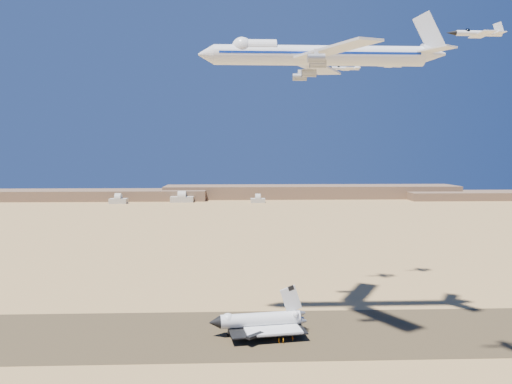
{
  "coord_description": "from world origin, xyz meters",
  "views": [
    {
      "loc": [
        11.77,
        -175.15,
        65.02
      ],
      "look_at": [
        19.05,
        8.0,
        50.64
      ],
      "focal_mm": 35.0,
      "sensor_mm": 36.0,
      "label": 1
    }
  ],
  "objects_px": {
    "carrier_747": "(312,55)",
    "chase_jet_e": "(345,68)",
    "crew_c": "(293,339)",
    "crew_b": "(279,340)",
    "chase_jet_f": "(389,65)",
    "shuttle": "(259,321)",
    "chase_jet_a": "(477,33)",
    "crew_a": "(283,341)"
  },
  "relations": [
    {
      "from": "crew_b",
      "to": "chase_jet_f",
      "type": "xyz_separation_m",
      "value": [
        59.23,
        75.87,
        106.14
      ]
    },
    {
      "from": "crew_c",
      "to": "chase_jet_f",
      "type": "height_order",
      "value": "chase_jet_f"
    },
    {
      "from": "chase_jet_e",
      "to": "carrier_747",
      "type": "bearing_deg",
      "value": -118.7
    },
    {
      "from": "carrier_747",
      "to": "chase_jet_a",
      "type": "height_order",
      "value": "carrier_747"
    },
    {
      "from": "shuttle",
      "to": "crew_b",
      "type": "distance_m",
      "value": 11.6
    },
    {
      "from": "chase_jet_a",
      "to": "crew_c",
      "type": "bearing_deg",
      "value": 142.59
    },
    {
      "from": "crew_a",
      "to": "crew_b",
      "type": "relative_size",
      "value": 1.0
    },
    {
      "from": "crew_a",
      "to": "crew_c",
      "type": "relative_size",
      "value": 1.09
    },
    {
      "from": "shuttle",
      "to": "chase_jet_e",
      "type": "bearing_deg",
      "value": 44.63
    },
    {
      "from": "shuttle",
      "to": "crew_a",
      "type": "height_order",
      "value": "shuttle"
    },
    {
      "from": "chase_jet_a",
      "to": "chase_jet_f",
      "type": "xyz_separation_m",
      "value": [
        8.71,
        106.93,
        9.98
      ]
    },
    {
      "from": "crew_c",
      "to": "shuttle",
      "type": "bearing_deg",
      "value": 11.67
    },
    {
      "from": "crew_b",
      "to": "chase_jet_e",
      "type": "bearing_deg",
      "value": -64.1
    },
    {
      "from": "shuttle",
      "to": "crew_c",
      "type": "bearing_deg",
      "value": -42.18
    },
    {
      "from": "crew_a",
      "to": "chase_jet_e",
      "type": "relative_size",
      "value": 0.12
    },
    {
      "from": "shuttle",
      "to": "crew_a",
      "type": "distance_m",
      "value": 12.7
    },
    {
      "from": "shuttle",
      "to": "chase_jet_e",
      "type": "relative_size",
      "value": 2.18
    },
    {
      "from": "crew_a",
      "to": "chase_jet_f",
      "type": "distance_m",
      "value": 142.86
    },
    {
      "from": "chase_jet_e",
      "to": "crew_b",
      "type": "bearing_deg",
      "value": -122.33
    },
    {
      "from": "shuttle",
      "to": "chase_jet_f",
      "type": "distance_m",
      "value": 138.77
    },
    {
      "from": "carrier_747",
      "to": "chase_jet_f",
      "type": "distance_m",
      "value": 75.19
    },
    {
      "from": "shuttle",
      "to": "chase_jet_f",
      "type": "height_order",
      "value": "chase_jet_f"
    },
    {
      "from": "chase_jet_a",
      "to": "crew_b",
      "type": "bearing_deg",
      "value": 146.63
    },
    {
      "from": "crew_a",
      "to": "crew_b",
      "type": "height_order",
      "value": "same"
    },
    {
      "from": "carrier_747",
      "to": "chase_jet_a",
      "type": "bearing_deg",
      "value": -52.34
    },
    {
      "from": "crew_c",
      "to": "chase_jet_a",
      "type": "height_order",
      "value": "chase_jet_a"
    },
    {
      "from": "shuttle",
      "to": "chase_jet_e",
      "type": "distance_m",
      "value": 120.99
    },
    {
      "from": "carrier_747",
      "to": "crew_c",
      "type": "xyz_separation_m",
      "value": [
        -8.19,
        -15.28,
        -99.3
      ]
    },
    {
      "from": "crew_a",
      "to": "chase_jet_a",
      "type": "xyz_separation_m",
      "value": [
        49.06,
        -30.73,
        96.16
      ]
    },
    {
      "from": "chase_jet_f",
      "to": "chase_jet_a",
      "type": "bearing_deg",
      "value": -104.4
    },
    {
      "from": "carrier_747",
      "to": "chase_jet_e",
      "type": "bearing_deg",
      "value": 64.67
    },
    {
      "from": "carrier_747",
      "to": "chase_jet_f",
      "type": "height_order",
      "value": "carrier_747"
    },
    {
      "from": "shuttle",
      "to": "crew_a",
      "type": "xyz_separation_m",
      "value": [
        7.73,
        -9.39,
        -3.65
      ]
    },
    {
      "from": "chase_jet_e",
      "to": "shuttle",
      "type": "bearing_deg",
      "value": -130.48
    },
    {
      "from": "carrier_747",
      "to": "crew_a",
      "type": "relative_size",
      "value": 47.49
    },
    {
      "from": "carrier_747",
      "to": "crew_b",
      "type": "relative_size",
      "value": 47.49
    },
    {
      "from": "crew_a",
      "to": "crew_b",
      "type": "bearing_deg",
      "value": 93.19
    },
    {
      "from": "carrier_747",
      "to": "crew_b",
      "type": "distance_m",
      "value": 101.5
    },
    {
      "from": "shuttle",
      "to": "chase_jet_f",
      "type": "bearing_deg",
      "value": 36.99
    },
    {
      "from": "crew_c",
      "to": "crew_b",
      "type": "bearing_deg",
      "value": 64.08
    },
    {
      "from": "crew_a",
      "to": "crew_c",
      "type": "bearing_deg",
      "value": -43.67
    },
    {
      "from": "chase_jet_e",
      "to": "chase_jet_f",
      "type": "relative_size",
      "value": 1.05
    }
  ]
}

